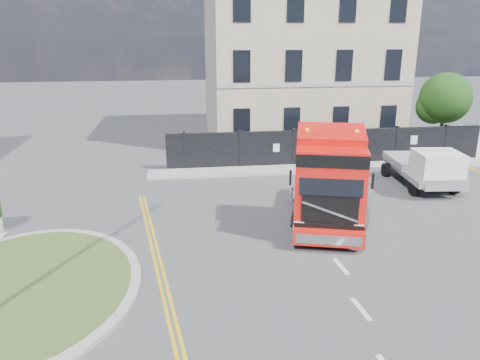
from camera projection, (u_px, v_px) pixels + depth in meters
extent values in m
plane|color=#424244|center=(246.00, 235.00, 17.23)|extent=(120.00, 120.00, 0.00)
cylinder|color=#999994|center=(21.00, 289.00, 13.47)|extent=(6.80, 6.80, 0.12)
cylinder|color=#31471C|center=(21.00, 287.00, 13.45)|extent=(6.20, 6.20, 0.05)
cube|color=black|center=(328.00, 147.00, 26.20)|extent=(18.00, 0.25, 2.00)
cube|color=silver|center=(469.00, 143.00, 27.29)|extent=(2.60, 0.12, 2.00)
cube|color=#AFA28B|center=(298.00, 58.00, 31.94)|extent=(12.00, 10.00, 11.00)
cylinder|color=#382619|center=(441.00, 129.00, 30.07)|extent=(0.24, 0.24, 2.40)
sphere|color=#133810|center=(445.00, 98.00, 29.47)|extent=(3.20, 3.20, 3.20)
sphere|color=#133810|center=(433.00, 107.00, 29.96)|extent=(2.20, 2.20, 2.20)
cube|color=#999994|center=(332.00, 168.00, 25.63)|extent=(20.00, 1.60, 0.12)
cube|color=black|center=(326.00, 200.00, 18.71)|extent=(3.89, 6.44, 0.43)
cube|color=red|center=(329.00, 181.00, 16.73)|extent=(2.98, 3.04, 2.68)
cube|color=red|center=(330.00, 145.00, 17.34)|extent=(2.54, 1.48, 1.34)
cube|color=black|center=(331.00, 181.00, 15.45)|extent=(2.04, 0.63, 1.00)
cube|color=red|center=(328.00, 238.00, 15.74)|extent=(2.39, 0.97, 0.53)
cylinder|color=black|center=(298.00, 228.00, 16.61)|extent=(0.56, 1.04, 0.99)
cylinder|color=gray|center=(298.00, 228.00, 16.61)|extent=(0.48, 0.62, 0.55)
cylinder|color=black|center=(358.00, 231.00, 16.33)|extent=(0.56, 1.04, 0.99)
cylinder|color=gray|center=(358.00, 231.00, 16.33)|extent=(0.48, 0.62, 0.55)
cylinder|color=black|center=(300.00, 197.00, 19.82)|extent=(0.56, 1.04, 0.99)
cylinder|color=gray|center=(300.00, 197.00, 19.82)|extent=(0.48, 0.62, 0.55)
cylinder|color=black|center=(350.00, 199.00, 19.54)|extent=(0.56, 1.04, 0.99)
cylinder|color=gray|center=(350.00, 199.00, 19.54)|extent=(0.48, 0.62, 0.55)
cylinder|color=black|center=(300.00, 188.00, 20.90)|extent=(0.56, 1.04, 0.99)
cylinder|color=gray|center=(300.00, 188.00, 20.90)|extent=(0.48, 0.62, 0.55)
cylinder|color=black|center=(347.00, 190.00, 20.62)|extent=(0.56, 1.04, 0.99)
cylinder|color=gray|center=(347.00, 190.00, 20.62)|extent=(0.48, 0.62, 0.55)
cube|color=gray|center=(419.00, 171.00, 22.77)|extent=(2.42, 5.03, 0.25)
cube|color=white|center=(437.00, 166.00, 21.14)|extent=(2.10, 2.01, 1.31)
cylinder|color=black|center=(415.00, 188.00, 21.32)|extent=(0.25, 0.71, 0.71)
cylinder|color=black|center=(454.00, 186.00, 21.57)|extent=(0.25, 0.71, 0.71)
cylinder|color=black|center=(386.00, 170.00, 24.19)|extent=(0.25, 0.71, 0.71)
cylinder|color=black|center=(421.00, 168.00, 24.44)|extent=(0.25, 0.71, 0.71)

